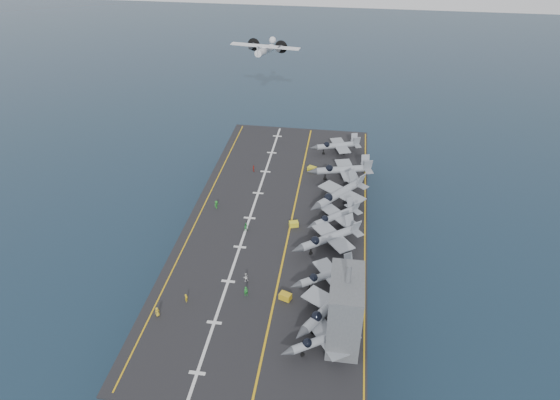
# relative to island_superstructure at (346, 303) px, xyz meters

# --- Properties ---
(ground) EXTENTS (500.00, 500.00, 0.00)m
(ground) POSITION_rel_island_superstructure_xyz_m (-15.00, 30.00, -17.90)
(ground) COLOR #142135
(ground) RESTS_ON ground
(hull) EXTENTS (36.00, 90.00, 10.00)m
(hull) POSITION_rel_island_superstructure_xyz_m (-15.00, 30.00, -12.90)
(hull) COLOR #56595E
(hull) RESTS_ON ground
(flight_deck) EXTENTS (38.00, 92.00, 0.40)m
(flight_deck) POSITION_rel_island_superstructure_xyz_m (-15.00, 30.00, -7.70)
(flight_deck) COLOR black
(flight_deck) RESTS_ON hull
(foul_line) EXTENTS (0.35, 90.00, 0.02)m
(foul_line) POSITION_rel_island_superstructure_xyz_m (-12.00, 30.00, -7.48)
(foul_line) COLOR gold
(foul_line) RESTS_ON flight_deck
(landing_centerline) EXTENTS (0.50, 90.00, 0.02)m
(landing_centerline) POSITION_rel_island_superstructure_xyz_m (-21.00, 30.00, -7.48)
(landing_centerline) COLOR silver
(landing_centerline) RESTS_ON flight_deck
(deck_edge_port) EXTENTS (0.25, 90.00, 0.02)m
(deck_edge_port) POSITION_rel_island_superstructure_xyz_m (-32.00, 30.00, -7.48)
(deck_edge_port) COLOR gold
(deck_edge_port) RESTS_ON flight_deck
(deck_edge_stbd) EXTENTS (0.25, 90.00, 0.02)m
(deck_edge_stbd) POSITION_rel_island_superstructure_xyz_m (3.50, 30.00, -7.48)
(deck_edge_stbd) COLOR gold
(deck_edge_stbd) RESTS_ON flight_deck
(island_superstructure) EXTENTS (5.00, 10.00, 15.00)m
(island_superstructure) POSITION_rel_island_superstructure_xyz_m (0.00, 0.00, 0.00)
(island_superstructure) COLOR #56595E
(island_superstructure) RESTS_ON flight_deck
(fighter_jet_0) EXTENTS (15.37, 14.08, 4.44)m
(fighter_jet_0) POSITION_rel_island_superstructure_xyz_m (-2.89, -2.68, -5.28)
(fighter_jet_0) COLOR #969EA5
(fighter_jet_0) RESTS_ON flight_deck
(fighter_jet_1) EXTENTS (16.73, 18.41, 5.32)m
(fighter_jet_1) POSITION_rel_island_superstructure_xyz_m (-2.54, 3.76, -4.84)
(fighter_jet_1) COLOR #9399A3
(fighter_jet_1) RESTS_ON flight_deck
(fighter_jet_2) EXTENTS (15.77, 14.52, 4.56)m
(fighter_jet_2) POSITION_rel_island_superstructure_xyz_m (-3.18, 11.93, -5.22)
(fighter_jet_2) COLOR #929AA2
(fighter_jet_2) RESTS_ON flight_deck
(fighter_jet_3) EXTENTS (18.15, 17.24, 5.26)m
(fighter_jet_3) POSITION_rel_island_superstructure_xyz_m (-3.56, 22.36, -4.87)
(fighter_jet_3) COLOR #8D949C
(fighter_jet_3) RESTS_ON flight_deck
(fighter_jet_4) EXTENTS (15.43, 15.09, 4.50)m
(fighter_jet_4) POSITION_rel_island_superstructure_xyz_m (-2.75, 30.31, -5.25)
(fighter_jet_4) COLOR #A0A7B2
(fighter_jet_4) RESTS_ON flight_deck
(fighter_jet_5) EXTENTS (18.74, 19.72, 5.71)m
(fighter_jet_5) POSITION_rel_island_superstructure_xyz_m (-2.41, 38.29, -4.64)
(fighter_jet_5) COLOR #96A0A7
(fighter_jet_5) RESTS_ON flight_deck
(fighter_jet_6) EXTENTS (17.75, 14.13, 5.40)m
(fighter_jet_6) POSITION_rel_island_superstructure_xyz_m (-1.94, 49.39, -4.80)
(fighter_jet_6) COLOR #939AA4
(fighter_jet_6) RESTS_ON flight_deck
(fighter_jet_8) EXTENTS (15.61, 12.89, 4.65)m
(fighter_jet_8) POSITION_rel_island_superstructure_xyz_m (-3.90, 62.49, -5.18)
(fighter_jet_8) COLOR #9BA4AB
(fighter_jet_8) RESTS_ON flight_deck
(tow_cart_a) EXTENTS (2.32, 1.91, 1.20)m
(tow_cart_a) POSITION_rel_island_superstructure_xyz_m (-10.15, 7.11, -6.90)
(tow_cart_a) COLOR gold
(tow_cart_a) RESTS_ON flight_deck
(tow_cart_b) EXTENTS (2.15, 1.74, 1.12)m
(tow_cart_b) POSITION_rel_island_superstructure_xyz_m (-11.29, 28.45, -6.94)
(tow_cart_b) COLOR gold
(tow_cart_b) RESTS_ON flight_deck
(tow_cart_c) EXTENTS (2.44, 2.06, 1.24)m
(tow_cart_c) POSITION_rel_island_superstructure_xyz_m (-9.61, 51.86, -6.88)
(tow_cart_c) COLOR gold
(tow_cart_c) RESTS_ON flight_deck
(crew_0) EXTENTS (1.19, 1.29, 1.79)m
(crew_0) POSITION_rel_island_superstructure_xyz_m (-30.72, 0.16, -6.60)
(crew_0) COLOR gold
(crew_0) RESTS_ON flight_deck
(crew_1) EXTENTS (0.81, 1.09, 1.66)m
(crew_1) POSITION_rel_island_superstructure_xyz_m (-26.92, 4.02, -6.67)
(crew_1) COLOR yellow
(crew_1) RESTS_ON flight_deck
(crew_2) EXTENTS (1.31, 1.30, 1.85)m
(crew_2) POSITION_rel_island_superstructure_xyz_m (-20.81, 25.54, -6.58)
(crew_2) COLOR #1F8C32
(crew_2) RESTS_ON flight_deck
(crew_3) EXTENTS (1.17, 1.34, 1.88)m
(crew_3) POSITION_rel_island_superstructure_xyz_m (-28.93, 32.66, -6.56)
(crew_3) COLOR #207F24
(crew_3) RESTS_ON flight_deck
(crew_4) EXTENTS (1.05, 1.19, 1.66)m
(crew_4) POSITION_rel_island_superstructure_xyz_m (-23.90, 49.72, -6.67)
(crew_4) COLOR #AA251A
(crew_4) RESTS_ON flight_deck
(crew_6) EXTENTS (1.43, 1.26, 1.99)m
(crew_6) POSITION_rel_island_superstructure_xyz_m (-17.04, 6.92, -6.50)
(crew_6) COLOR #1F7D2A
(crew_6) RESTS_ON flight_deck
(crew_7) EXTENTS (1.25, 1.06, 1.77)m
(crew_7) POSITION_rel_island_superstructure_xyz_m (-17.85, 10.58, -6.61)
(crew_7) COLOR white
(crew_7) RESTS_ON flight_deck
(transport_plane) EXTENTS (22.74, 17.06, 4.95)m
(transport_plane) POSITION_rel_island_superstructure_xyz_m (-27.58, 89.70, 10.47)
(transport_plane) COLOR silver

